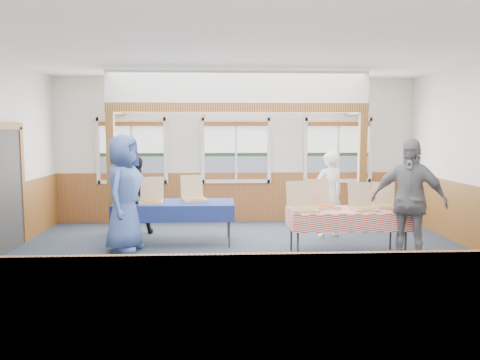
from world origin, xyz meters
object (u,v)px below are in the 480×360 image
object	(u,v)px
table_left	(175,205)
table_right	(347,213)
woman_white	(329,194)
woman_black	(134,196)
person_grey	(408,201)
man_blue	(124,193)

from	to	relation	value
table_left	table_right	world-z (taller)	same
woman_white	woman_black	size ratio (longest dim) A/B	1.08
person_grey	woman_black	bearing A→B (deg)	-172.28
table_right	woman_black	size ratio (longest dim) A/B	1.35
man_blue	person_grey	size ratio (longest dim) A/B	1.03
woman_white	person_grey	bearing A→B (deg)	92.44
table_left	woman_black	distance (m)	1.20
table_right	woman_white	xyz separation A→B (m)	(0.03, 1.38, 0.12)
man_blue	person_grey	world-z (taller)	man_blue
woman_black	person_grey	xyz separation A→B (m)	(4.57, -2.25, 0.20)
woman_black	man_blue	xyz separation A→B (m)	(0.06, -1.28, 0.22)
table_right	woman_black	bearing A→B (deg)	129.70
woman_black	person_grey	bearing A→B (deg)	129.11
woman_black	person_grey	distance (m)	5.10
woman_white	table_right	bearing A→B (deg)	68.09
woman_white	person_grey	size ratio (longest dim) A/B	0.86
table_left	person_grey	world-z (taller)	person_grey
table_right	person_grey	world-z (taller)	person_grey
woman_black	person_grey	size ratio (longest dim) A/B	0.80
table_right	man_blue	size ratio (longest dim) A/B	1.04
person_grey	man_blue	bearing A→B (deg)	-158.21
woman_white	man_blue	size ratio (longest dim) A/B	0.83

